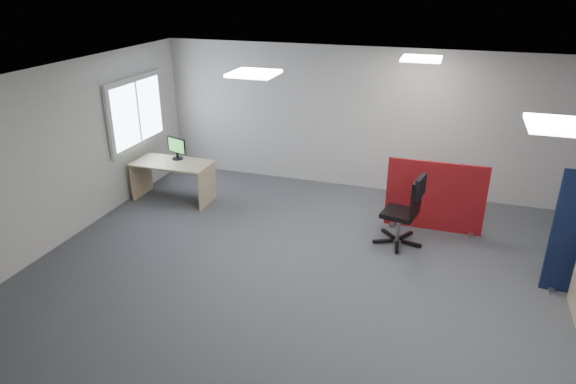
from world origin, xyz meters
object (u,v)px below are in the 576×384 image
(second_desk, at_px, (174,171))
(monitor_second, at_px, (177,147))
(red_divider, at_px, (435,197))
(office_chair, at_px, (408,207))

(second_desk, bearing_deg, monitor_second, 86.08)
(red_divider, xyz_separation_m, office_chair, (-0.36, -0.67, 0.08))
(office_chair, bearing_deg, second_desk, -175.17)
(second_desk, height_order, office_chair, office_chair)
(red_divider, height_order, office_chair, red_divider)
(monitor_second, height_order, office_chair, office_chair)
(second_desk, bearing_deg, red_divider, 2.59)
(office_chair, bearing_deg, red_divider, 72.80)
(red_divider, relative_size, monitor_second, 3.58)
(red_divider, xyz_separation_m, monitor_second, (-4.63, -0.06, 0.38))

